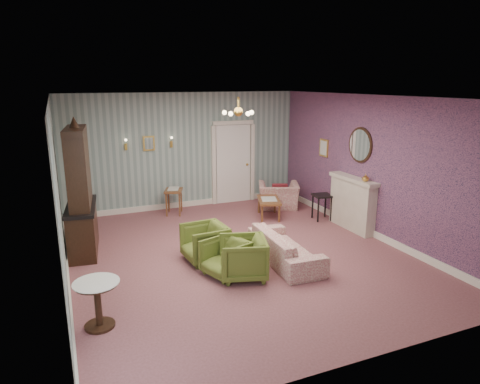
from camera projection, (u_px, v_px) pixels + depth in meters
name	position (u px, v px, depth m)	size (l,w,h in m)	color
floor	(238.00, 254.00, 8.13)	(7.00, 7.00, 0.00)	#8B5156
ceiling	(238.00, 97.00, 7.41)	(7.00, 7.00, 0.00)	white
wall_back	(185.00, 151.00, 10.89)	(6.00, 6.00, 0.00)	slate
wall_front	(364.00, 246.00, 4.65)	(6.00, 6.00, 0.00)	slate
wall_left	(59.00, 196.00, 6.64)	(7.00, 7.00, 0.00)	slate
wall_right	(373.00, 167.00, 8.90)	(7.00, 7.00, 0.00)	slate
wall_right_floral	(372.00, 167.00, 8.90)	(7.00, 7.00, 0.00)	#B15879
door	(233.00, 162.00, 11.44)	(1.12, 0.12, 2.16)	white
olive_chair_a	(243.00, 256.00, 7.10)	(0.74, 0.69, 0.76)	#566523
olive_chair_b	(225.00, 256.00, 7.20)	(0.65, 0.61, 0.67)	#566523
olive_chair_c	(205.00, 241.00, 7.78)	(0.72, 0.68, 0.74)	#566523
sofa_chintz	(285.00, 242.00, 7.75)	(1.87, 0.55, 0.73)	#9D3F4C
wingback_chair	(279.00, 191.00, 11.02)	(0.99, 0.64, 0.86)	#9D3F4C
dresser	(79.00, 188.00, 8.00)	(0.52, 1.50, 2.50)	black
fireplace	(352.00, 203.00, 9.42)	(0.30, 1.40, 1.16)	beige
mantel_vase	(366.00, 178.00, 8.90)	(0.15, 0.15, 0.15)	gold
oval_mirror	(360.00, 145.00, 9.14)	(0.04, 0.76, 0.84)	white
framed_print	(324.00, 148.00, 10.41)	(0.04, 0.34, 0.42)	gold
coffee_table	(269.00, 208.00, 10.29)	(0.49, 0.89, 0.45)	brown
side_table_black	(322.00, 207.00, 10.09)	(0.41, 0.41, 0.61)	black
pedestal_table	(98.00, 304.00, 5.66)	(0.60, 0.60, 0.65)	black
nesting_table	(174.00, 201.00, 10.54)	(0.40, 0.51, 0.67)	brown
gilt_mirror_back	(149.00, 143.00, 10.45)	(0.28, 0.06, 0.36)	gold
sconce_left	(126.00, 145.00, 10.23)	(0.16, 0.12, 0.30)	gold
sconce_right	(171.00, 142.00, 10.64)	(0.16, 0.12, 0.30)	gold
chandelier	(238.00, 113.00, 7.48)	(0.56, 0.56, 0.36)	gold
burgundy_cushion	(280.00, 191.00, 10.86)	(0.38, 0.10, 0.38)	maroon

